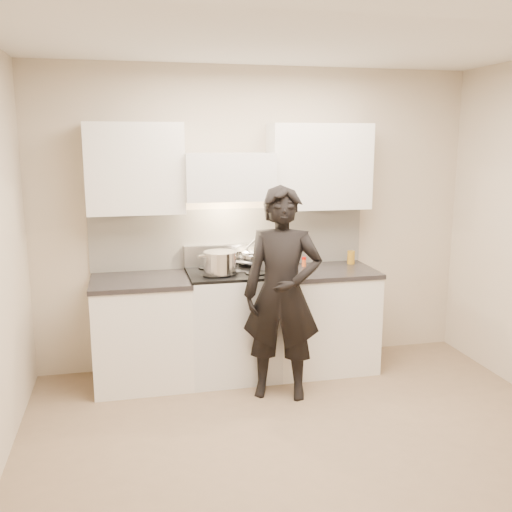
# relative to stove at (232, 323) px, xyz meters

# --- Properties ---
(ground_plane) EXTENTS (4.00, 4.00, 0.00)m
(ground_plane) POSITION_rel_stove_xyz_m (0.30, -1.42, -0.47)
(ground_plane) COLOR #80684E
(room_shell) EXTENTS (4.04, 3.54, 2.70)m
(room_shell) POSITION_rel_stove_xyz_m (0.24, -1.05, 1.12)
(room_shell) COLOR #C0AE93
(room_shell) RESTS_ON ground
(stove) EXTENTS (0.76, 0.65, 0.96)m
(stove) POSITION_rel_stove_xyz_m (0.00, 0.00, 0.00)
(stove) COLOR silver
(stove) RESTS_ON ground
(counter_right) EXTENTS (0.92, 0.67, 0.92)m
(counter_right) POSITION_rel_stove_xyz_m (0.83, 0.00, -0.01)
(counter_right) COLOR white
(counter_right) RESTS_ON ground
(counter_left) EXTENTS (0.82, 0.67, 0.92)m
(counter_left) POSITION_rel_stove_xyz_m (-0.78, 0.00, -0.01)
(counter_left) COLOR white
(counter_left) RESTS_ON ground
(wok) EXTENTS (0.37, 0.45, 0.30)m
(wok) POSITION_rel_stove_xyz_m (0.20, 0.12, 0.58)
(wok) COLOR silver
(wok) RESTS_ON stove
(stock_pot) EXTENTS (0.39, 0.33, 0.18)m
(stock_pot) POSITION_rel_stove_xyz_m (-0.12, -0.10, 0.58)
(stock_pot) COLOR silver
(stock_pot) RESTS_ON stove
(utensil_crock) EXTENTS (0.12, 0.12, 0.31)m
(utensil_crock) POSITION_rel_stove_xyz_m (0.55, 0.25, 0.54)
(utensil_crock) COLOR #B7B7BC
(utensil_crock) RESTS_ON counter_right
(spice_jar) EXTENTS (0.04, 0.04, 0.09)m
(spice_jar) POSITION_rel_stove_xyz_m (0.70, 0.15, 0.49)
(spice_jar) COLOR #D75B25
(spice_jar) RESTS_ON counter_right
(oil_glass) EXTENTS (0.07, 0.07, 0.12)m
(oil_glass) POSITION_rel_stove_xyz_m (1.17, 0.16, 0.51)
(oil_glass) COLOR #A3731B
(oil_glass) RESTS_ON counter_right
(person) EXTENTS (0.73, 0.60, 1.71)m
(person) POSITION_rel_stove_xyz_m (0.31, -0.51, 0.38)
(person) COLOR black
(person) RESTS_ON ground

